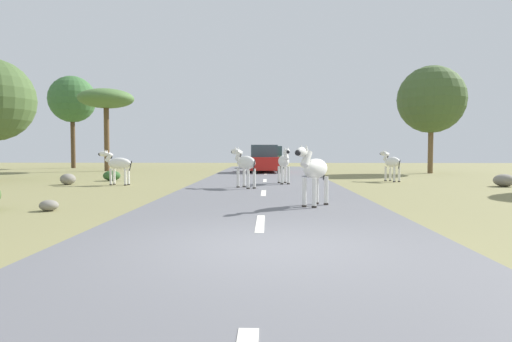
% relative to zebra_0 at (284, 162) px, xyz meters
% --- Properties ---
extents(ground_plane, '(90.00, 90.00, 0.00)m').
position_rel_zebra_0_xyz_m(ground_plane, '(-0.61, -12.04, -0.96)').
color(ground_plane, olive).
extents(road, '(6.00, 64.00, 0.05)m').
position_rel_zebra_0_xyz_m(road, '(-0.81, -12.04, -0.94)').
color(road, slate).
rests_on(road, ground_plane).
extents(lane_markings, '(0.16, 56.00, 0.01)m').
position_rel_zebra_0_xyz_m(lane_markings, '(-0.81, -13.04, -0.91)').
color(lane_markings, silver).
rests_on(lane_markings, road).
extents(zebra_0, '(0.58, 1.62, 1.53)m').
position_rel_zebra_0_xyz_m(zebra_0, '(0.00, 0.00, 0.00)').
color(zebra_0, silver).
rests_on(zebra_0, road).
extents(zebra_1, '(0.78, 1.51, 1.48)m').
position_rel_zebra_0_xyz_m(zebra_1, '(5.06, 2.24, -0.08)').
color(zebra_1, silver).
rests_on(zebra_1, ground_plane).
extents(zebra_2, '(1.06, 1.47, 1.54)m').
position_rel_zebra_0_xyz_m(zebra_2, '(0.47, -7.44, 0.00)').
color(zebra_2, silver).
rests_on(zebra_2, road).
extents(zebra_3, '(1.54, 0.62, 1.47)m').
position_rel_zebra_0_xyz_m(zebra_3, '(-6.91, -0.25, -0.08)').
color(zebra_3, silver).
rests_on(zebra_3, ground_plane).
extents(zebra_4, '(1.14, 1.43, 1.54)m').
position_rel_zebra_0_xyz_m(zebra_4, '(-1.53, -2.05, 0.00)').
color(zebra_4, silver).
rests_on(zebra_4, road).
extents(car_0, '(2.13, 4.39, 1.74)m').
position_rel_zebra_0_xyz_m(car_0, '(-0.94, 10.01, -0.11)').
color(car_0, red).
rests_on(car_0, road).
extents(car_1, '(2.27, 4.46, 1.74)m').
position_rel_zebra_0_xyz_m(car_1, '(-0.45, 17.28, -0.11)').
color(car_1, '#476B38').
rests_on(car_1, road).
extents(tree_0, '(4.19, 4.19, 6.74)m').
position_rel_zebra_0_xyz_m(tree_0, '(9.58, 9.76, 3.66)').
color(tree_0, brown).
rests_on(tree_0, ground_plane).
extents(tree_1, '(3.75, 3.75, 7.47)m').
position_rel_zebra_0_xyz_m(tree_1, '(-16.58, 17.27, 4.60)').
color(tree_1, '#4C3823').
rests_on(tree_1, ground_plane).
extents(tree_6, '(3.79, 3.79, 5.71)m').
position_rel_zebra_0_xyz_m(tree_6, '(-11.92, 12.16, 4.00)').
color(tree_6, brown).
rests_on(tree_6, ground_plane).
extents(bush_1, '(0.81, 0.73, 0.48)m').
position_rel_zebra_0_xyz_m(bush_1, '(-8.08, 2.32, -0.72)').
color(bush_1, '#2D5628').
rests_on(bush_1, ground_plane).
extents(rock_0, '(0.81, 0.77, 0.50)m').
position_rel_zebra_0_xyz_m(rock_0, '(8.76, -0.57, -0.71)').
color(rock_0, gray).
rests_on(rock_0, ground_plane).
extents(rock_1, '(0.44, 0.41, 0.26)m').
position_rel_zebra_0_xyz_m(rock_1, '(-5.88, -8.10, -0.83)').
color(rock_1, gray).
rests_on(rock_1, ground_plane).
extents(rock_3, '(0.61, 0.66, 0.47)m').
position_rel_zebra_0_xyz_m(rock_3, '(-9.08, -0.10, -0.73)').
color(rock_3, gray).
rests_on(rock_3, ground_plane).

